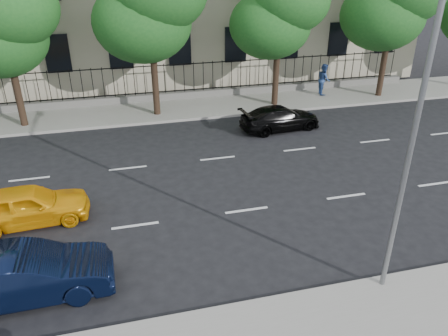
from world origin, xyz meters
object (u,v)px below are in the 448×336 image
(street_light, at_px, (404,107))
(black_sedan, at_px, (280,118))
(yellow_taxi, at_px, (28,205))
(navy_sedan, at_px, (26,275))

(street_light, relative_size, black_sedan, 1.89)
(yellow_taxi, height_order, black_sedan, yellow_taxi)
(yellow_taxi, height_order, navy_sedan, navy_sedan)
(black_sedan, bearing_deg, street_light, 166.11)
(street_light, xyz_separation_m, black_sedan, (1.49, 11.42, -4.53))
(yellow_taxi, bearing_deg, navy_sedan, -176.34)
(yellow_taxi, bearing_deg, street_light, -121.95)
(street_light, height_order, navy_sedan, street_light)
(street_light, distance_m, navy_sedan, 10.57)
(street_light, bearing_deg, black_sedan, 82.56)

